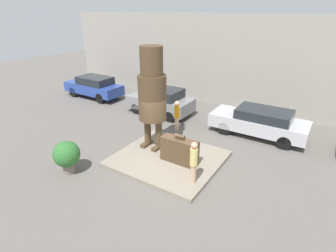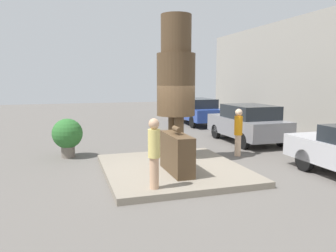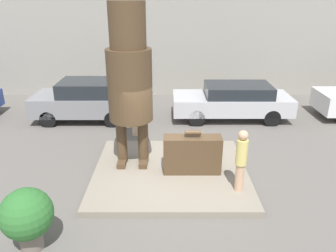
# 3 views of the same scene
# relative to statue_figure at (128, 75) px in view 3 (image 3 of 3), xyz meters

# --- Properties ---
(ground_plane) EXTENTS (60.00, 60.00, 0.00)m
(ground_plane) POSITION_rel_statue_figure_xyz_m (1.11, -0.46, -2.81)
(ground_plane) COLOR #605B56
(pedestal) EXTENTS (4.33, 3.94, 0.17)m
(pedestal) POSITION_rel_statue_figure_xyz_m (1.11, -0.46, -2.73)
(pedestal) COLOR gray
(pedestal) RESTS_ON ground_plane
(building_backdrop) EXTENTS (28.00, 0.60, 5.77)m
(building_backdrop) POSITION_rel_statue_figure_xyz_m (1.11, 7.88, 0.07)
(building_backdrop) COLOR gray
(building_backdrop) RESTS_ON ground_plane
(statue_figure) EXTENTS (1.22, 1.22, 4.52)m
(statue_figure) POSITION_rel_statue_figure_xyz_m (0.00, 0.00, 0.00)
(statue_figure) COLOR #4C3823
(statue_figure) RESTS_ON pedestal
(giant_suitcase) EXTENTS (1.59, 0.49, 1.26)m
(giant_suitcase) POSITION_rel_statue_figure_xyz_m (1.71, -0.55, -2.10)
(giant_suitcase) COLOR #4C3823
(giant_suitcase) RESTS_ON pedestal
(tourist) EXTENTS (0.28, 0.28, 1.65)m
(tourist) POSITION_rel_statue_figure_xyz_m (2.84, -1.48, -1.74)
(tourist) COLOR tan
(tourist) RESTS_ON pedestal
(parked_car_grey) EXTENTS (4.04, 1.88, 1.62)m
(parked_car_grey) POSITION_rel_statue_figure_xyz_m (-2.31, 4.04, -1.96)
(parked_car_grey) COLOR gray
(parked_car_grey) RESTS_ON ground_plane
(parked_car_silver) EXTENTS (4.75, 1.84, 1.45)m
(parked_car_silver) POSITION_rel_statue_figure_xyz_m (3.69, 4.13, -2.03)
(parked_car_silver) COLOR #B7B7BC
(parked_car_silver) RESTS_ON ground_plane
(planter_pot) EXTENTS (1.04, 1.04, 1.36)m
(planter_pot) POSITION_rel_statue_figure_xyz_m (-1.74, -3.37, -2.02)
(planter_pot) COLOR #70665B
(planter_pot) RESTS_ON ground_plane
(worker_hivis) EXTENTS (0.29, 0.29, 1.68)m
(worker_hivis) POSITION_rel_statue_figure_xyz_m (-0.16, 2.38, -1.89)
(worker_hivis) COLOR beige
(worker_hivis) RESTS_ON ground_plane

